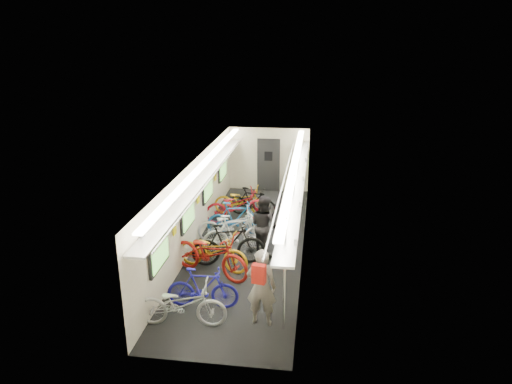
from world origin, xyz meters
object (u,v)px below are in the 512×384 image
(bicycle_0, at_px, (182,304))
(passenger_mid, at_px, (264,225))
(bicycle_1, at_px, (203,288))
(passenger_near, at_px, (261,287))
(backpack, at_px, (259,274))

(bicycle_0, bearing_deg, passenger_mid, -24.30)
(bicycle_1, distance_m, passenger_near, 1.41)
(bicycle_1, relative_size, passenger_mid, 0.94)
(bicycle_0, distance_m, passenger_mid, 3.67)
(bicycle_0, height_order, bicycle_1, bicycle_0)
(passenger_near, distance_m, passenger_mid, 3.17)
(bicycle_1, bearing_deg, backpack, -120.81)
(passenger_mid, height_order, backpack, passenger_mid)
(bicycle_0, relative_size, passenger_mid, 1.11)
(bicycle_1, bearing_deg, bicycle_0, 157.12)
(backpack, bearing_deg, passenger_mid, 106.03)
(passenger_mid, bearing_deg, passenger_near, 138.32)
(bicycle_0, bearing_deg, passenger_near, -84.00)
(bicycle_0, distance_m, backpack, 1.75)
(bicycle_0, height_order, passenger_near, passenger_near)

